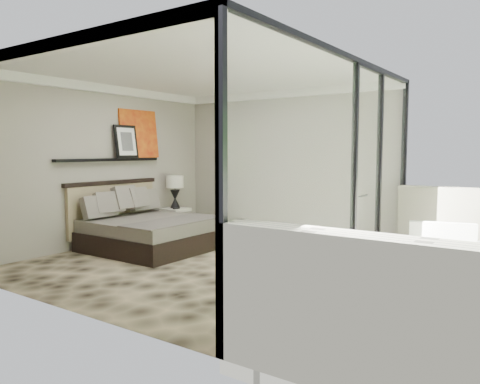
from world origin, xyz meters
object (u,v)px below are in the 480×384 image
Objects in this scene: nightstand at (176,223)px; table_lamp at (175,187)px; lounger at (445,269)px; bed at (147,230)px.

table_lamp is (-0.04, 0.04, 0.70)m from nightstand.
bed is at bearing 171.95° from lounger.
table_lamp reaches higher than bed.
nightstand is 5.24m from lounger.
table_lamp is at bearing 156.42° from lounger.
table_lamp reaches higher than nightstand.
lounger reaches higher than nightstand.
lounger is (5.23, -0.79, -0.72)m from table_lamp.
lounger is at bearing 6.95° from bed.
table_lamp is 5.33m from lounger.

